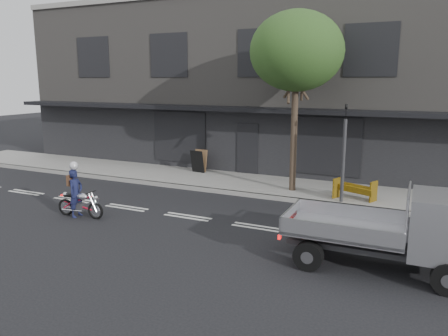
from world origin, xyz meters
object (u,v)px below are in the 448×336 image
sandwich_board (197,162)px  traffic_light_pole (343,159)px  street_tree (297,52)px  motorcycle (80,203)px  construction_barrier (354,191)px  flatbed_ute (428,228)px  rider (76,193)px

sandwich_board → traffic_light_pole: bearing=-11.4°
street_tree → motorcycle: (-5.28, -5.65, -4.83)m
street_tree → sandwich_board: (-4.79, 1.23, -4.62)m
sandwich_board → construction_barrier: bearing=-8.8°
street_tree → sandwich_board: bearing=165.6°
construction_barrier → sandwich_board: 7.40m
motorcycle → sandwich_board: sandwich_board is taller
traffic_light_pole → motorcycle: traffic_light_pole is taller
traffic_light_pole → construction_barrier: bearing=32.4°
motorcycle → flatbed_ute: size_ratio=0.40×
construction_barrier → sandwich_board: sandwich_board is taller
flatbed_ute → sandwich_board: bearing=143.3°
rider → sandwich_board: 6.91m
rider → construction_barrier: size_ratio=1.14×
motorcycle → rider: 0.35m
traffic_light_pole → sandwich_board: size_ratio=3.45×
traffic_light_pole → motorcycle: bearing=-146.6°
street_tree → flatbed_ute: street_tree is taller
flatbed_ute → construction_barrier: bearing=113.9°
rider → sandwich_board: size_ratio=1.51×
street_tree → construction_barrier: size_ratio=5.02×
motorcycle → rider: size_ratio=1.11×
motorcycle → traffic_light_pole: bearing=28.8°
traffic_light_pole → flatbed_ute: 5.55m
flatbed_ute → construction_barrier: flatbed_ute is taller
traffic_light_pole → rider: (-7.43, -4.80, -0.89)m
motorcycle → rider: rider is taller
traffic_light_pole → motorcycle: size_ratio=2.06×
street_tree → construction_barrier: bearing=-14.5°
street_tree → motorcycle: bearing=-133.0°
rider → flatbed_ute: 10.12m
flatbed_ute → sandwich_board: 11.74m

